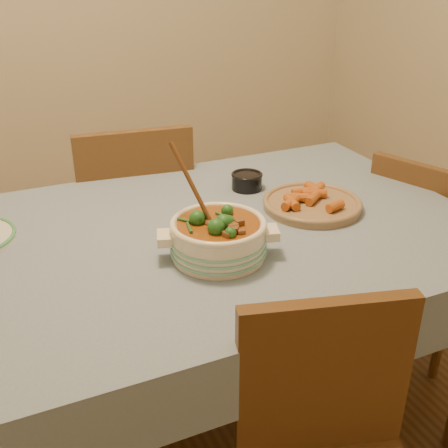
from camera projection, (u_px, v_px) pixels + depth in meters
The scene contains 7 objects.
floor at pixel (204, 422), 1.98m from camera, with size 4.50×4.50×0.00m, color #402612.
dining_table at pixel (201, 259), 1.68m from camera, with size 1.68×1.08×0.76m.
stew_casserole at pixel (218, 235), 1.48m from camera, with size 0.33×0.31×0.30m.
condiment_bowl at pixel (247, 180), 1.92m from camera, with size 0.13×0.13×0.06m.
fried_plate at pixel (312, 202), 1.78m from camera, with size 0.32×0.32×0.05m.
chair_far at pixel (135, 219), 2.25m from camera, with size 0.48×0.48×0.92m.
chair_right at pixel (423, 248), 2.14m from camera, with size 0.50×0.50×0.83m.
Camera 1 is at (-0.54, -1.36, 1.50)m, focal length 45.00 mm.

